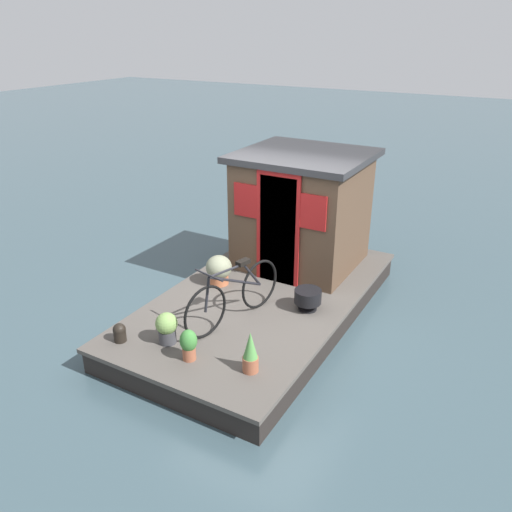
# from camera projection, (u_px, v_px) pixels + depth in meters

# --- Properties ---
(ground_plane) EXTENTS (60.00, 60.00, 0.00)m
(ground_plane) POSITION_uv_depth(u_px,v_px,m) (262.00, 315.00, 7.92)
(ground_plane) COLOR #384C54
(houseboat_deck) EXTENTS (4.86, 2.63, 0.38)m
(houseboat_deck) POSITION_uv_depth(u_px,v_px,m) (262.00, 305.00, 7.85)
(houseboat_deck) COLOR #4C4742
(houseboat_deck) RESTS_ON ground_plane
(houseboat_cabin) EXTENTS (1.89, 2.02, 1.88)m
(houseboat_cabin) POSITION_uv_depth(u_px,v_px,m) (302.00, 209.00, 8.43)
(houseboat_cabin) COLOR #4C3828
(houseboat_cabin) RESTS_ON houseboat_deck
(bicycle) EXTENTS (1.73, 0.55, 0.86)m
(bicycle) POSITION_uv_depth(u_px,v_px,m) (234.00, 295.00, 6.90)
(bicycle) COLOR black
(bicycle) RESTS_ON houseboat_deck
(potted_plant_rosemary) EXTENTS (0.28, 0.28, 0.42)m
(potted_plant_rosemary) POSITION_uv_depth(u_px,v_px,m) (167.00, 327.00, 6.48)
(potted_plant_rosemary) COLOR #38383D
(potted_plant_rosemary) RESTS_ON houseboat_deck
(potted_plant_mint) EXTENTS (0.19, 0.19, 0.52)m
(potted_plant_mint) POSITION_uv_depth(u_px,v_px,m) (250.00, 353.00, 5.93)
(potted_plant_mint) COLOR #935138
(potted_plant_mint) RESTS_ON houseboat_deck
(potted_plant_geranium) EXTENTS (0.21, 0.21, 0.40)m
(potted_plant_geranium) POSITION_uv_depth(u_px,v_px,m) (189.00, 344.00, 6.16)
(potted_plant_geranium) COLOR #935138
(potted_plant_geranium) RESTS_ON houseboat_deck
(potted_plant_sage) EXTENTS (0.40, 0.40, 0.47)m
(potted_plant_sage) POSITION_uv_depth(u_px,v_px,m) (219.00, 269.00, 7.97)
(potted_plant_sage) COLOR #B2603D
(potted_plant_sage) RESTS_ON houseboat_deck
(charcoal_grill) EXTENTS (0.38, 0.38, 0.31)m
(charcoal_grill) POSITION_uv_depth(u_px,v_px,m) (308.00, 297.00, 7.26)
(charcoal_grill) COLOR black
(charcoal_grill) RESTS_ON houseboat_deck
(mooring_bollard) EXTENTS (0.17, 0.17, 0.25)m
(mooring_bollard) POSITION_uv_depth(u_px,v_px,m) (120.00, 332.00, 6.55)
(mooring_bollard) COLOR black
(mooring_bollard) RESTS_ON houseboat_deck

